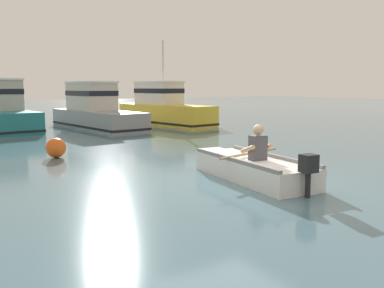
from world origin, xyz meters
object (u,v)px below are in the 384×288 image
at_px(moored_boat_yellow, 163,108).
at_px(moored_boat_teal, 3,112).
at_px(mooring_buoy, 56,148).
at_px(rowboat_with_person, 251,167).
at_px(moored_boat_grey, 95,111).

bearing_deg(moored_boat_yellow, moored_boat_teal, 169.87).
relative_size(moored_boat_teal, mooring_buoy, 9.77).
height_order(rowboat_with_person, mooring_buoy, rowboat_with_person).
relative_size(rowboat_with_person, moored_boat_grey, 0.56).
xyz_separation_m(rowboat_with_person, moored_boat_yellow, (4.81, 12.38, 0.60)).
bearing_deg(moored_boat_grey, mooring_buoy, -117.34).
xyz_separation_m(moored_boat_grey, moored_boat_yellow, (3.61, -0.31, 0.03)).
relative_size(rowboat_with_person, mooring_buoy, 6.74).
bearing_deg(moored_boat_grey, moored_boat_yellow, -4.89).
height_order(rowboat_with_person, moored_boat_grey, moored_boat_grey).
bearing_deg(moored_boat_teal, moored_boat_yellow, -10.13).
xyz_separation_m(rowboat_with_person, moored_boat_teal, (-2.77, 13.74, 0.61)).
bearing_deg(mooring_buoy, rowboat_with_person, -61.00).
distance_m(moored_boat_teal, mooring_buoy, 8.74).
bearing_deg(mooring_buoy, moored_boat_teal, 89.96).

